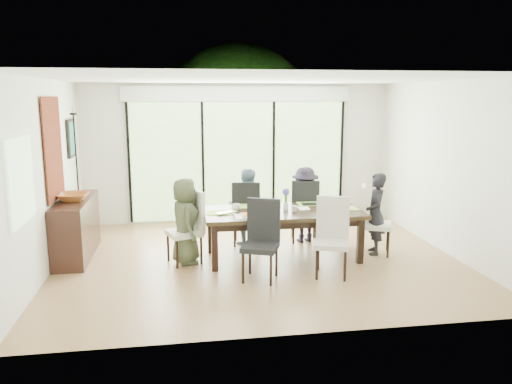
{
  "coord_description": "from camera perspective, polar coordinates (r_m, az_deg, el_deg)",
  "views": [
    {
      "loc": [
        -1.17,
        -7.22,
        2.45
      ],
      "look_at": [
        0.0,
        0.25,
        1.0
      ],
      "focal_mm": 35.0,
      "sensor_mm": 36.0,
      "label": 1
    }
  ],
  "objects": [
    {
      "name": "mullion_d",
      "position": [
        10.29,
        9.71,
        3.73
      ],
      "size": [
        0.05,
        0.04,
        2.3
      ],
      "primitive_type": "cube",
      "color": "black",
      "rests_on": "wall_back"
    },
    {
      "name": "person_far_right",
      "position": [
        8.52,
        5.59,
        -1.45
      ],
      "size": [
        0.65,
        0.46,
        1.28
      ],
      "primitive_type": "imported",
      "rotation": [
        0.0,
        0.0,
        3.29
      ],
      "color": "black",
      "rests_on": "floor"
    },
    {
      "name": "wall_right",
      "position": [
        8.41,
        21.0,
        2.62
      ],
      "size": [
        0.02,
        5.0,
        2.7
      ],
      "primitive_type": "cube",
      "color": "white",
      "rests_on": "floor"
    },
    {
      "name": "table_leg_bl",
      "position": [
        7.95,
        -5.21,
        -4.55
      ],
      "size": [
        0.09,
        0.09,
        0.69
      ],
      "primitive_type": "cube",
      "color": "black",
      "rests_on": "floor"
    },
    {
      "name": "table_leg_fl",
      "position": [
        7.13,
        -4.75,
        -6.37
      ],
      "size": [
        0.09,
        0.09,
        0.69
      ],
      "primitive_type": "cube",
      "color": "black",
      "rests_on": "floor"
    },
    {
      "name": "placemat_paper",
      "position": [
        7.2,
        -0.66,
        -2.81
      ],
      "size": [
        0.44,
        0.32,
        0.01
      ],
      "primitive_type": "cube",
      "color": "white",
      "rests_on": "table_top"
    },
    {
      "name": "person_right_end",
      "position": [
        8.04,
        13.51,
        -2.44
      ],
      "size": [
        0.51,
        0.67,
        1.28
      ],
      "primitive_type": "imported",
      "rotation": [
        0.0,
        0.0,
        -1.82
      ],
      "color": "black",
      "rests_on": "floor"
    },
    {
      "name": "vase",
      "position": [
        7.63,
        3.43,
        -1.61
      ],
      "size": [
        0.08,
        0.08,
        0.12
      ],
      "primitive_type": "cylinder",
      "color": "silver",
      "rests_on": "table_top"
    },
    {
      "name": "foliage_right",
      "position": [
        12.73,
        6.52,
        5.44
      ],
      "size": [
        2.8,
        2.8,
        2.8
      ],
      "primitive_type": "sphere",
      "color": "#14380F",
      "rests_on": "ground"
    },
    {
      "name": "chair_near_right",
      "position": [
        6.94,
        8.67,
        -5.18
      ],
      "size": [
        0.58,
        0.58,
        1.09
      ],
      "primitive_type": null,
      "rotation": [
        0.0,
        0.0,
        -0.33
      ],
      "color": "beige",
      "rests_on": "floor"
    },
    {
      "name": "hyacinth_stems",
      "position": [
        7.6,
        3.44,
        -0.73
      ],
      "size": [
        0.04,
        0.04,
        0.16
      ],
      "primitive_type": "cylinder",
      "color": "#337226",
      "rests_on": "table_top"
    },
    {
      "name": "placemat_left",
      "position": [
        7.45,
        -4.04,
        -2.37
      ],
      "size": [
        0.44,
        0.32,
        0.01
      ],
      "primitive_type": "cube",
      "color": "#ACC345",
      "rests_on": "table_top"
    },
    {
      "name": "papers",
      "position": [
        7.71,
        8.31,
        -2.01
      ],
      "size": [
        0.3,
        0.22,
        0.0
      ],
      "primitive_type": "cube",
      "color": "white",
      "rests_on": "table_top"
    },
    {
      "name": "placemat_far_r",
      "position": [
        8.09,
        6.36,
        -1.34
      ],
      "size": [
        0.44,
        0.32,
        0.01
      ],
      "primitive_type": "cube",
      "color": "#8AC245",
      "rests_on": "table_top"
    },
    {
      "name": "chair_right_end",
      "position": [
        8.07,
        13.61,
        -3.09
      ],
      "size": [
        0.6,
        0.6,
        1.09
      ],
      "primitive_type": null,
      "rotation": [
        0.0,
        0.0,
        1.19
      ],
      "color": "white",
      "rests_on": "floor"
    },
    {
      "name": "mullion_c",
      "position": [
        9.94,
        2.02,
        3.63
      ],
      "size": [
        0.05,
        0.04,
        2.3
      ],
      "primitive_type": "cube",
      "color": "black",
      "rests_on": "wall_back"
    },
    {
      "name": "tablet_far_r",
      "position": [
        8.03,
        6.11,
        -1.37
      ],
      "size": [
        0.24,
        0.17,
        0.01
      ],
      "primitive_type": "cube",
      "color": "black",
      "rests_on": "table_top"
    },
    {
      "name": "rail_top",
      "position": [
        11.63,
        -3.01,
        1.46
      ],
      "size": [
        6.0,
        0.08,
        0.06
      ],
      "primitive_type": "cube",
      "color": "brown",
      "rests_on": "deck"
    },
    {
      "name": "book",
      "position": [
        7.68,
        4.88,
        -1.92
      ],
      "size": [
        0.18,
        0.23,
        0.02
      ],
      "primitive_type": "imported",
      "rotation": [
        0.0,
        0.0,
        -0.06
      ],
      "color": "white",
      "rests_on": "table_top"
    },
    {
      "name": "placemat_right",
      "position": [
        7.83,
        9.95,
        -1.85
      ],
      "size": [
        0.44,
        0.32,
        0.01
      ],
      "primitive_type": "cube",
      "color": "#7BA73B",
      "rests_on": "table_top"
    },
    {
      "name": "floor",
      "position": [
        7.71,
        0.29,
        -7.7
      ],
      "size": [
        6.0,
        5.0,
        0.01
      ],
      "primitive_type": "cube",
      "color": "brown",
      "rests_on": "ground"
    },
    {
      "name": "art_canvas",
      "position": [
        9.12,
        -20.24,
        5.79
      ],
      "size": [
        0.01,
        0.45,
        0.55
      ],
      "primitive_type": "cube",
      "color": "#1A5650",
      "rests_on": "wall_left"
    },
    {
      "name": "cup_b",
      "position": [
        7.51,
        4.41,
        -1.93
      ],
      "size": [
        0.14,
        0.14,
        0.09
      ],
      "primitive_type": "imported",
      "rotation": [
        0.0,
        0.0,
        2.1
      ],
      "color": "white",
      "rests_on": "table_top"
    },
    {
      "name": "wall_front",
      "position": [
        4.98,
        4.93,
        -1.98
      ],
      "size": [
        6.0,
        0.02,
        2.7
      ],
      "primitive_type": "cube",
      "color": "silver",
      "rests_on": "floor"
    },
    {
      "name": "candlestick_shaft",
      "position": [
        8.34,
        -19.89,
        4.1
      ],
      "size": [
        0.02,
        0.02,
        1.26
      ],
      "primitive_type": "cylinder",
      "color": "black",
      "rests_on": "sideboard"
    },
    {
      "name": "foliage_left",
      "position": [
        12.48,
        -11.83,
        6.0
      ],
      "size": [
        3.2,
        3.2,
        3.2
      ],
      "primitive_type": "sphere",
      "color": "#14380F",
      "rests_on": "ground"
    },
    {
      "name": "tapestry",
      "position": [
        7.86,
        -22.17,
        4.58
      ],
      "size": [
        0.02,
        1.0,
        1.5
      ],
      "primitive_type": "cube",
      "color": "maroon",
      "rests_on": "wall_left"
    },
    {
      "name": "tablet_far_l",
      "position": [
        7.85,
        0.1,
        -1.58
      ],
      "size": [
        0.26,
        0.18,
        0.01
      ],
      "primitive_type": "cube",
      "color": "black",
      "rests_on": "table_top"
    },
    {
      "name": "chair_left_end",
      "position": [
        7.47,
        -8.24,
        -4.01
      ],
      "size": [
        0.59,
        0.59,
        1.09
      ],
      "primitive_type": null,
      "rotation": [
        0.0,
        0.0,
        -1.21
      ],
      "color": "white",
      "rests_on": "floor"
    },
    {
      "name": "foliage_far",
      "position": [
        13.76,
        -6.57,
        7.34
      ],
      "size": [
        3.6,
        3.6,
        3.6
      ],
      "primitive_type": "sphere",
      "color": "#14380F",
      "rests_on": "ground"
    },
    {
      "name": "chair_near_left",
      "position": [
        6.72,
        0.47,
        -5.6
      ],
      "size": [
        0.6,
        0.6,
        1.09
      ],
      "primitive_type": null,
      "rotation": [
        0.0,
        0.0,
        -0.39
      ],
      "color": "black",
      "rests_on": "floor"
    },
    {
      "name": "glass_doors",
      "position": [
        9.84,
        -2.0,
        3.56
      ],
      "size": [
        4.2,
        0.02,
        2.3
      ],
      "primitive_type": "cube",
      "color": "#598C3F",
      "rests_on": "wall_back"
    },
    {
      "name": "bowl",
      "position": [
        7.99,
        -20.21,
        -0.53
      ],
      "size": [
        0.48,
        0.48,
        0.12
      ],
      "primitive_type": "imported",
      "color": "#9C5922",
      "rests_on": "sideboard"
    },
    {
      "name": "ceiling",
      "position": [
        7.32,
        0.31,
        12.85
      ],
      "size": [
        6.0,
        5.0,
        0.01
      ],
      "primitive_type": "cube",
      "color": "white",
      "rests_on": "wall_back"
    },
    {
      "name": "table_apron",
      "position": [
        7.61,
        3.12,
        -3.02
      ],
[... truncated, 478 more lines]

